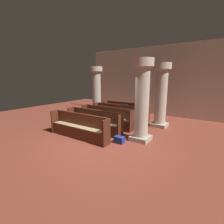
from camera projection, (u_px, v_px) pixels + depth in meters
name	position (u px, v px, depth m)	size (l,w,h in m)	color
ground_plane	(98.00, 140.00, 6.64)	(19.20, 19.20, 0.00)	brown
back_wall	(154.00, 81.00, 11.11)	(10.00, 0.16, 4.50)	silver
pew_row_0	(125.00, 110.00, 10.02)	(2.97, 0.46, 1.01)	#562819
pew_row_1	(117.00, 113.00, 9.23)	(2.97, 0.46, 1.01)	#562819
pew_row_2	(106.00, 117.00, 8.43)	(2.97, 0.47, 1.01)	#562819
pew_row_3	(94.00, 121.00, 7.63)	(2.97, 0.46, 1.01)	#562819
pew_row_4	(78.00, 126.00, 6.83)	(2.97, 0.46, 1.01)	#562819
pillar_aisle_side	(161.00, 94.00, 8.22)	(0.82, 0.82, 3.18)	#B6AD9A
pillar_far_side	(96.00, 90.00, 10.98)	(0.82, 0.82, 3.18)	#B6AD9A
pillar_aisle_rear	(142.00, 99.00, 6.34)	(0.79, 0.79, 3.18)	#B6AD9A
lectern	(137.00, 109.00, 10.91)	(0.48, 0.45, 1.08)	brown
hymn_book	(126.00, 105.00, 9.00)	(0.14, 0.20, 0.03)	navy
kneeler_box_red	(139.00, 128.00, 7.93)	(0.42, 0.31, 0.23)	maroon
kneeler_box_blue	(119.00, 140.00, 6.35)	(0.37, 0.24, 0.26)	navy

